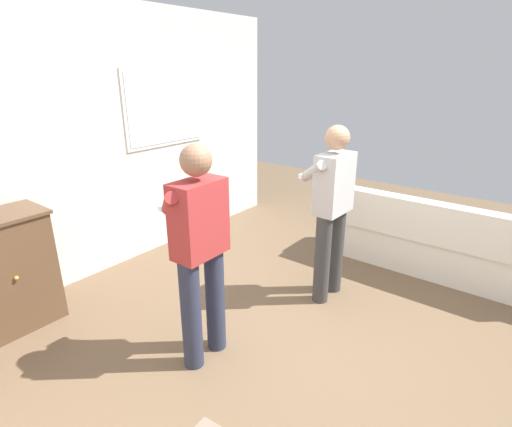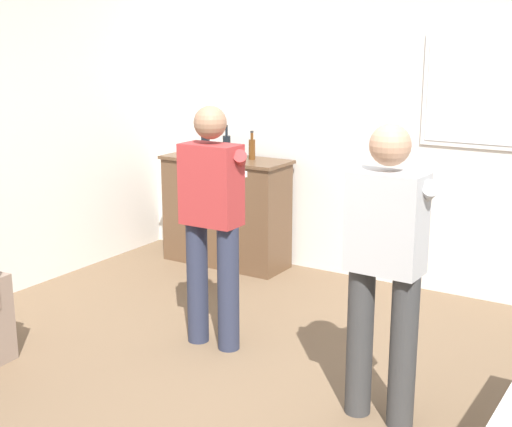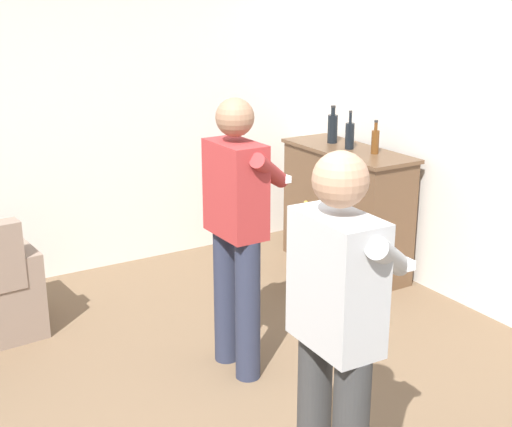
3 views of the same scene
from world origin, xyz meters
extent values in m
cube|color=silver|center=(-2.66, 0.00, 1.40)|extent=(0.12, 5.20, 2.80)
cube|color=#7F6B5B|center=(-1.86, -0.27, 0.30)|extent=(0.65, 0.16, 0.60)
cube|color=brown|center=(-1.53, 2.30, 0.50)|extent=(1.19, 0.44, 1.00)
cube|color=brown|center=(-1.53, 2.30, 1.01)|extent=(1.23, 0.48, 0.03)
sphere|color=#B79338|center=(-1.76, 2.06, 0.55)|extent=(0.04, 0.04, 0.04)
sphere|color=#B79338|center=(-1.29, 2.06, 0.55)|extent=(0.04, 0.04, 0.04)
cylinder|color=#593314|center=(-1.27, 2.36, 1.12)|extent=(0.06, 0.06, 0.18)
cylinder|color=#593314|center=(-1.27, 2.36, 1.24)|extent=(0.03, 0.03, 0.06)
cylinder|color=#262626|center=(-1.27, 2.36, 1.28)|extent=(0.03, 0.03, 0.02)
cylinder|color=black|center=(-1.51, 2.30, 1.13)|extent=(0.07, 0.07, 0.21)
cylinder|color=black|center=(-1.51, 2.30, 1.28)|extent=(0.02, 0.02, 0.08)
cylinder|color=#262626|center=(-1.51, 2.30, 1.33)|extent=(0.03, 0.03, 0.02)
cylinder|color=black|center=(-1.77, 2.32, 1.14)|extent=(0.08, 0.08, 0.23)
cylinder|color=black|center=(-1.77, 2.32, 1.29)|extent=(0.04, 0.04, 0.06)
cylinder|color=#262626|center=(-1.77, 2.32, 1.33)|extent=(0.04, 0.04, 0.02)
cylinder|color=#282D42|center=(-0.67, 0.69, 0.44)|extent=(0.15, 0.15, 0.88)
cylinder|color=#282D42|center=(-0.41, 0.70, 0.44)|extent=(0.15, 0.15, 0.88)
cube|color=#9E2D2D|center=(-0.54, 0.70, 1.16)|extent=(0.40, 0.23, 0.55)
sphere|color=#8C664C|center=(-0.54, 0.70, 1.57)|extent=(0.22, 0.22, 0.22)
cylinder|color=#9E2D2D|center=(-0.66, 0.85, 1.27)|extent=(0.32, 0.41, 0.29)
cylinder|color=#9E2D2D|center=(-0.43, 0.86, 1.27)|extent=(0.33, 0.40, 0.29)
cube|color=white|center=(-0.55, 1.02, 1.18)|extent=(0.15, 0.04, 0.04)
cylinder|color=#383838|center=(0.71, 0.37, 0.44)|extent=(0.15, 0.15, 0.88)
cube|color=#B7B7B7|center=(0.84, 0.37, 1.16)|extent=(0.41, 0.23, 0.55)
sphere|color=tan|center=(0.84, 0.37, 1.57)|extent=(0.22, 0.22, 0.22)
cylinder|color=#B7B7B7|center=(0.73, 0.53, 1.27)|extent=(0.34, 0.40, 0.29)
cylinder|color=#B7B7B7|center=(0.96, 0.52, 1.27)|extent=(0.32, 0.41, 0.29)
cube|color=white|center=(0.85, 0.69, 1.18)|extent=(0.15, 0.04, 0.04)
camera|label=1|loc=(-2.35, -1.20, 2.15)|focal=28.00mm
camera|label=2|loc=(2.19, -3.11, 2.11)|focal=50.00mm
camera|label=3|loc=(2.89, -1.25, 2.26)|focal=50.00mm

